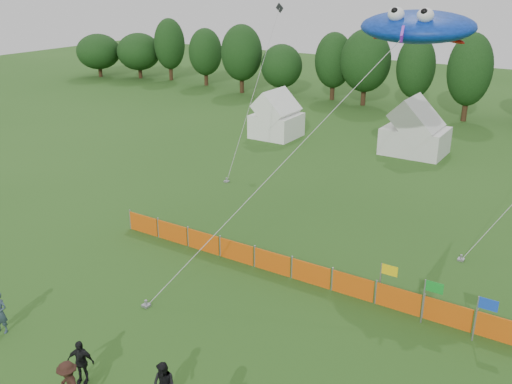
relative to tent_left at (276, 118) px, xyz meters
The scene contains 9 objects.
treeline 21.36m from the tent_left, 46.41° to the left, with size 104.57×8.78×8.36m.
tent_left is the anchor object (origin of this frame).
tent_right 11.51m from the tent_left, ahead, with size 4.68×3.75×3.31m.
barrier_fence 24.20m from the tent_left, 57.74° to the right, with size 19.90×0.06×1.00m.
flag_row 28.89m from the tent_left, 45.51° to the right, with size 6.73×0.79×2.13m.
spectator_a 30.65m from the tent_left, 79.47° to the right, with size 0.63×0.41×1.73m, color #2E3E4C.
spectator_d 32.19m from the tent_left, 71.07° to the right, with size 0.94×0.39×1.61m, color black.
stingray_kite 21.24m from the tent_left, 38.33° to the right, with size 9.15×20.99×11.58m.
small_kite_dark 8.31m from the tent_left, 71.02° to the right, with size 1.77×9.06×11.03m.
Camera 1 is at (10.86, -11.00, 12.89)m, focal length 40.00 mm.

